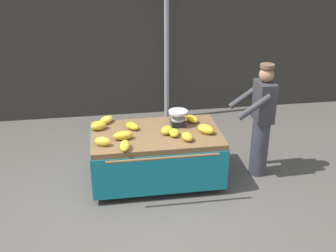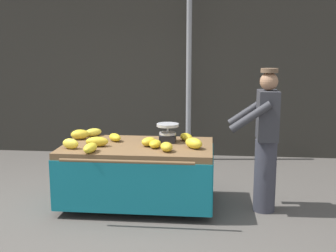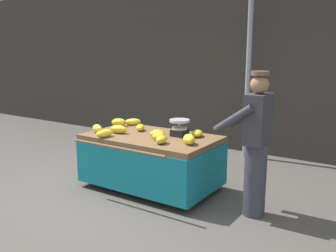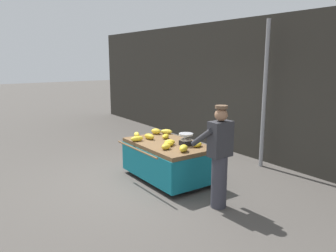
% 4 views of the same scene
% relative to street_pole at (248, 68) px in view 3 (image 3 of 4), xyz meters
% --- Properties ---
extents(ground_plane, '(60.00, 60.00, 0.00)m').
position_rel_street_pole_xyz_m(ground_plane, '(-0.72, -2.70, -1.64)').
color(ground_plane, '#514C47').
extents(back_wall, '(16.00, 0.24, 3.41)m').
position_rel_street_pole_xyz_m(back_wall, '(-0.72, 0.45, 0.07)').
color(back_wall, '#2D2B26').
rests_on(back_wall, ground).
extents(street_pole, '(0.09, 0.09, 3.28)m').
position_rel_street_pole_xyz_m(street_pole, '(0.00, 0.00, 0.00)').
color(street_pole, gray).
rests_on(street_pole, ground).
extents(banana_cart, '(1.85, 1.29, 0.77)m').
position_rel_street_pole_xyz_m(banana_cart, '(-0.50, -2.27, -1.07)').
color(banana_cart, brown).
rests_on(banana_cart, ground).
extents(weighing_scale, '(0.28, 0.28, 0.23)m').
position_rel_street_pole_xyz_m(weighing_scale, '(-0.15, -2.08, -0.74)').
color(weighing_scale, black).
rests_on(weighing_scale, banana_cart).
extents(banana_bunch_0, '(0.27, 0.23, 0.13)m').
position_rel_street_pole_xyz_m(banana_bunch_0, '(-1.30, -2.04, -0.80)').
color(banana_bunch_0, gold).
rests_on(banana_bunch_0, banana_cart).
extents(banana_bunch_1, '(0.24, 0.26, 0.10)m').
position_rel_street_pole_xyz_m(banana_bunch_1, '(-0.82, -2.10, -0.81)').
color(banana_bunch_1, gold).
rests_on(banana_bunch_1, banana_cart).
extents(banana_bunch_2, '(0.29, 0.17, 0.12)m').
position_rel_street_pole_xyz_m(banana_bunch_2, '(-0.97, -2.41, -0.80)').
color(banana_bunch_2, gold).
rests_on(banana_bunch_2, banana_cart).
extents(banana_bunch_3, '(0.23, 0.28, 0.09)m').
position_rel_street_pole_xyz_m(banana_bunch_3, '(0.08, -1.98, -0.82)').
color(banana_bunch_3, gold).
rests_on(banana_bunch_3, banana_cart).
extents(banana_bunch_4, '(0.28, 0.29, 0.13)m').
position_rel_street_pole_xyz_m(banana_bunch_4, '(0.19, -2.40, -0.80)').
color(banana_bunch_4, yellow).
rests_on(banana_bunch_4, banana_cart).
extents(banana_bunch_5, '(0.24, 0.18, 0.12)m').
position_rel_street_pole_xyz_m(banana_bunch_5, '(-1.25, -2.56, -0.80)').
color(banana_bunch_5, yellow).
rests_on(banana_bunch_5, banana_cart).
extents(banana_bunch_6, '(0.16, 0.22, 0.10)m').
position_rel_street_pole_xyz_m(banana_bunch_6, '(-0.27, -2.41, -0.81)').
color(banana_bunch_6, gold).
rests_on(banana_bunch_6, banana_cart).
extents(banana_bunch_7, '(0.24, 0.26, 0.11)m').
position_rel_street_pole_xyz_m(banana_bunch_7, '(-0.36, -2.32, -0.81)').
color(banana_bunch_7, gold).
rests_on(banana_bunch_7, banana_cart).
extents(banana_bunch_8, '(0.15, 0.28, 0.11)m').
position_rel_street_pole_xyz_m(banana_bunch_8, '(-0.97, -2.71, -0.81)').
color(banana_bunch_8, yellow).
rests_on(banana_bunch_8, banana_cart).
extents(banana_bunch_9, '(0.27, 0.28, 0.11)m').
position_rel_street_pole_xyz_m(banana_bunch_9, '(-1.19, -1.83, -0.81)').
color(banana_bunch_9, yellow).
rests_on(banana_bunch_9, banana_cart).
extents(banana_bunch_10, '(0.19, 0.24, 0.11)m').
position_rel_street_pole_xyz_m(banana_bunch_10, '(-0.11, -2.58, -0.81)').
color(banana_bunch_10, gold).
rests_on(banana_bunch_10, banana_cart).
extents(vendor_person, '(0.58, 0.51, 1.71)m').
position_rel_street_pole_xyz_m(vendor_person, '(1.03, -2.31, -0.77)').
color(vendor_person, '#383842').
rests_on(vendor_person, ground).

